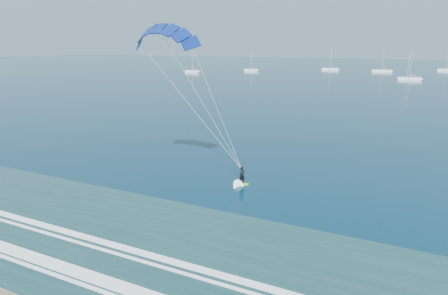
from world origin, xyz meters
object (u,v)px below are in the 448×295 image
kitesurfer_rig (199,97)px  sailboat_1 (251,70)px  sailboat_0 (193,71)px  sailboat_8 (382,71)px  sailboat_7 (410,78)px  sailboat_3 (407,78)px  sailboat_2 (330,69)px  sailboat_4 (446,70)px

kitesurfer_rig → sailboat_1: bearing=111.1°
sailboat_0 → sailboat_8: size_ratio=0.80×
sailboat_7 → sailboat_8: bearing=107.9°
sailboat_3 → sailboat_7: bearing=-49.1°
sailboat_0 → kitesurfer_rig: bearing=-58.8°
sailboat_8 → sailboat_7: bearing=-72.1°
kitesurfer_rig → sailboat_2: size_ratio=1.40×
sailboat_0 → sailboat_4: (123.78, 77.56, 0.01)m
kitesurfer_rig → sailboat_0: bearing=121.2°
sailboat_1 → sailboat_8: 72.55m
sailboat_7 → sailboat_3: bearing=130.9°
kitesurfer_rig → sailboat_3: bearing=84.9°
sailboat_7 → sailboat_8: sailboat_8 is taller
sailboat_0 → sailboat_4: bearing=32.1°
kitesurfer_rig → sailboat_8: kitesurfer_rig is taller
sailboat_1 → sailboat_8: sailboat_8 is taller
sailboat_4 → sailboat_7: sailboat_7 is taller
sailboat_0 → sailboat_1: sailboat_1 is taller
sailboat_2 → sailboat_3: (44.23, -52.11, -0.01)m
sailboat_0 → sailboat_4: sailboat_4 is taller
sailboat_8 → sailboat_1: bearing=-158.4°
sailboat_3 → sailboat_4: 76.40m
sailboat_1 → sailboat_3: (82.47, -21.78, -0.00)m
sailboat_1 → sailboat_0: bearing=-134.1°
sailboat_2 → sailboat_4: bearing=20.0°
sailboat_0 → sailboat_2: 83.32m
kitesurfer_rig → sailboat_1: kitesurfer_rig is taller
kitesurfer_rig → sailboat_2: kitesurfer_rig is taller
kitesurfer_rig → sailboat_7: (14.98, 154.79, -8.88)m
sailboat_0 → sailboat_2: (62.39, 55.23, 0.01)m
sailboat_8 → kitesurfer_rig: bearing=-89.7°
sailboat_7 → kitesurfer_rig: bearing=-95.5°
sailboat_2 → sailboat_4: (61.40, 22.34, -0.01)m
kitesurfer_rig → sailboat_8: (-1.10, 204.49, -8.88)m
sailboat_3 → sailboat_7: size_ratio=0.83×
kitesurfer_rig → sailboat_8: bearing=90.3°
sailboat_7 → sailboat_8: size_ratio=0.94×
sailboat_0 → sailboat_2: sailboat_2 is taller
sailboat_1 → sailboat_8: bearing=21.6°
sailboat_0 → sailboat_1: (24.15, 24.89, 0.00)m
sailboat_7 → sailboat_4: bearing=78.0°
sailboat_0 → sailboat_4: size_ratio=0.91×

